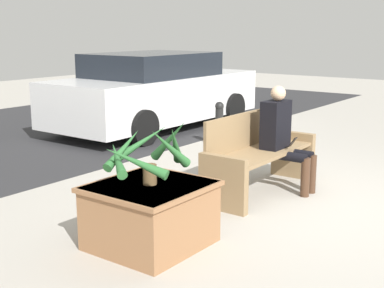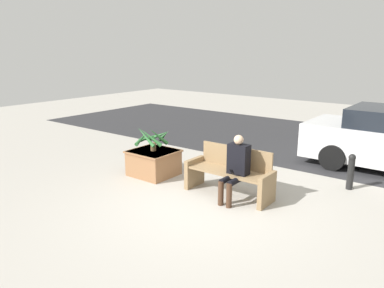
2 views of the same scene
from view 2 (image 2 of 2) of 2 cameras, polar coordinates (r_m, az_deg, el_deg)
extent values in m
plane|color=#ADA89E|center=(6.83, 1.74, -9.57)|extent=(30.00, 30.00, 0.00)
cube|color=#2D2D30|center=(12.01, 18.91, 0.19)|extent=(20.00, 6.00, 0.01)
cube|color=#8C704C|center=(7.73, 0.39, -4.32)|extent=(0.09, 0.58, 0.60)
cube|color=#8C704C|center=(6.92, 11.35, -6.88)|extent=(0.09, 0.58, 0.60)
cube|color=#8C704C|center=(7.23, 5.59, -4.22)|extent=(1.55, 0.53, 0.04)
cube|color=#8C704C|center=(7.38, 6.74, -1.98)|extent=(1.55, 0.04, 0.42)
cube|color=black|center=(6.98, 7.12, -2.31)|extent=(0.39, 0.22, 0.57)
sphere|color=tan|center=(6.87, 7.13, 0.64)|extent=(0.18, 0.18, 0.18)
cylinder|color=black|center=(6.95, 5.47, -5.29)|extent=(0.11, 0.45, 0.11)
cylinder|color=black|center=(6.86, 6.71, -5.57)|extent=(0.11, 0.45, 0.11)
cylinder|color=#472D1E|center=(6.85, 4.42, -7.50)|extent=(0.10, 0.10, 0.45)
cylinder|color=#472D1E|center=(6.76, 5.67, -7.82)|extent=(0.10, 0.10, 0.45)
cube|color=black|center=(6.85, 6.09, -4.23)|extent=(0.07, 0.09, 0.12)
cube|color=#936642|center=(8.45, -5.86, -2.86)|extent=(0.93, 0.87, 0.57)
cube|color=#936642|center=(8.38, -5.90, -1.14)|extent=(0.98, 0.92, 0.04)
cylinder|color=brown|center=(8.35, -5.92, -0.41)|extent=(0.12, 0.12, 0.18)
cone|color=#2D6B33|center=(8.11, -5.13, 1.19)|extent=(0.20, 0.50, 0.44)
cone|color=#2D6B33|center=(8.37, -4.31, 1.25)|extent=(0.52, 0.35, 0.35)
cone|color=#2D6B33|center=(8.52, -5.03, 1.33)|extent=(0.57, 0.20, 0.31)
cone|color=#2D6B33|center=(8.58, -6.24, 1.07)|extent=(0.42, 0.51, 0.23)
cone|color=#2D6B33|center=(8.43, -7.62, 0.92)|extent=(0.25, 0.58, 0.26)
cone|color=#2D6B33|center=(8.13, -7.06, 1.08)|extent=(0.51, 0.09, 0.42)
cone|color=#2D6B33|center=(8.07, -6.30, 1.03)|extent=(0.48, 0.34, 0.43)
cylinder|color=black|center=(9.33, 20.58, -1.96)|extent=(0.60, 0.18, 0.60)
cylinder|color=black|center=(11.02, 23.42, 0.16)|extent=(0.60, 0.18, 0.60)
cylinder|color=black|center=(8.20, 23.00, -4.27)|extent=(0.13, 0.13, 0.63)
sphere|color=black|center=(8.10, 23.24, -1.89)|extent=(0.14, 0.14, 0.14)
camera|label=1|loc=(9.46, -34.70, 6.55)|focal=50.00mm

